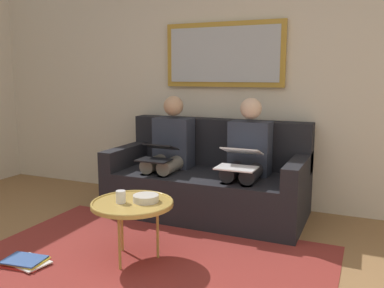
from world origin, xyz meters
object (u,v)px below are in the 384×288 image
bowl (146,198)px  laptop_white (240,158)px  framed_mirror (224,55)px  cup (121,197)px  laptop_black (158,153)px  couch (209,181)px  person_left (247,156)px  person_right (169,150)px  magazine_stack (26,262)px  coffee_table (132,204)px

bowl → laptop_white: laptop_white is taller
framed_mirror → cup: (0.19, 1.65, -1.07)m
laptop_black → couch: bearing=-142.0°
person_left → cup: bearing=63.6°
cup → person_left: person_left is taller
bowl → laptop_white: size_ratio=0.48×
framed_mirror → laptop_black: bearing=60.3°
cup → laptop_white: laptop_white is taller
couch → person_left: (-0.40, 0.07, 0.30)m
person_right → bowl: bearing=108.1°
framed_mirror → magazine_stack: (0.78, 1.99, -1.53)m
couch → magazine_stack: 1.81m
person_left → laptop_black: (0.80, 0.24, 0.02)m
couch → bowl: couch is taller
coffee_table → person_left: 1.28m
couch → cup: 1.29m
coffee_table → laptop_white: bearing=-119.6°
coffee_table → laptop_black: laptop_black is taller
person_left → laptop_black: person_left is taller
person_left → laptop_black: 0.83m
magazine_stack → person_right: bearing=-104.0°
couch → person_right: bearing=9.7°
coffee_table → laptop_black: (0.28, -0.91, 0.20)m
couch → person_left: 0.50m
couch → framed_mirror: size_ratio=1.48×
bowl → laptop_white: (-0.44, -0.86, 0.17)m
coffee_table → laptop_white: size_ratio=1.53×
person_right → laptop_black: bearing=90.0°
coffee_table → person_right: bearing=-76.4°
laptop_black → person_right: bearing=-90.0°
couch → framed_mirror: (0.00, -0.39, 1.24)m
magazine_stack → framed_mirror: bearing=-111.4°
cup → person_left: bearing=-116.4°
coffee_table → couch: bearing=-95.7°
framed_mirror → magazine_stack: 2.63m
magazine_stack → coffee_table: bearing=-149.5°
framed_mirror → coffee_table: size_ratio=2.12×
cup → bowl: cup is taller
cup → person_right: bearing=-80.1°
cup → laptop_black: laptop_black is taller
framed_mirror → magazine_stack: size_ratio=3.71×
person_left → magazine_stack: 2.03m
cup → laptop_black: 0.98m
laptop_white → laptop_black: 0.80m
bowl → person_right: (0.36, -1.09, 0.15)m
framed_mirror → person_right: framed_mirror is taller
couch → person_left: bearing=170.3°
person_left → laptop_black: bearing=17.0°
person_right → cup: bearing=99.9°
couch → person_right: (0.40, 0.07, 0.30)m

